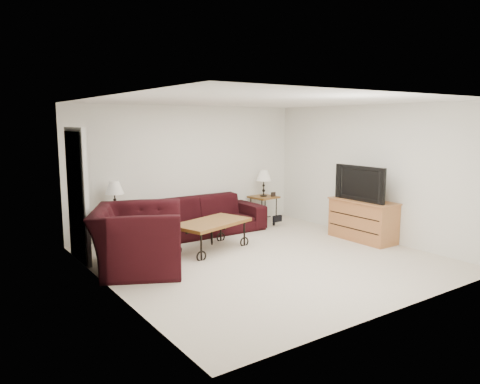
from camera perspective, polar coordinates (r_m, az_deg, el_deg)
name	(u,v)px	position (r m, az deg, el deg)	size (l,w,h in m)	color
ground	(265,259)	(7.47, 3.09, -8.28)	(5.00, 5.00, 0.00)	beige
wall_back	(189,169)	(9.29, -6.33, 2.91)	(5.00, 0.02, 2.50)	white
wall_front	(401,205)	(5.47, 19.43, -1.59)	(5.00, 0.02, 2.50)	white
wall_left	(109,196)	(6.02, -16.00, -0.53)	(0.02, 5.00, 2.50)	white
wall_right	(370,172)	(8.95, 15.94, 2.40)	(0.02, 5.00, 2.50)	white
ceiling	(266,101)	(7.15, 3.25, 11.26)	(5.00, 5.00, 0.00)	white
doorway	(76,197)	(7.63, -19.71, -0.56)	(0.08, 0.94, 2.04)	black
sofa	(204,216)	(9.03, -4.54, -2.97)	(2.44, 0.95, 0.71)	black
side_table_left	(116,229)	(8.51, -15.18, -4.45)	(0.53, 0.53, 0.58)	brown
side_table_right	(263,209)	(10.08, 2.94, -2.13)	(0.53, 0.53, 0.57)	brown
lamp_left	(115,197)	(8.40, -15.34, -0.61)	(0.33, 0.33, 0.58)	black
lamp_right	(264,183)	(9.99, 2.97, 1.10)	(0.32, 0.32, 0.57)	black
photo_frame_left	(110,213)	(8.26, -15.90, -2.49)	(0.12, 0.02, 0.10)	black
photo_frame_right	(273,194)	(10.00, 4.16, -0.29)	(0.11, 0.02, 0.10)	black
coffee_table	(212,236)	(7.90, -3.54, -5.44)	(1.34, 0.73, 0.50)	brown
armchair	(138,239)	(6.99, -12.60, -5.67)	(1.45, 1.26, 0.94)	black
throw_pillow	(149,235)	(6.99, -11.32, -5.21)	(0.43, 0.11, 0.43)	#CD571A
tv_stand	(363,220)	(8.82, 15.05, -3.41)	(0.52, 1.25, 0.75)	#B47843
television	(364,183)	(8.69, 15.15, 1.08)	(1.12, 0.15, 0.65)	black
backpack	(274,216)	(9.73, 4.24, -2.99)	(0.33, 0.25, 0.42)	black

